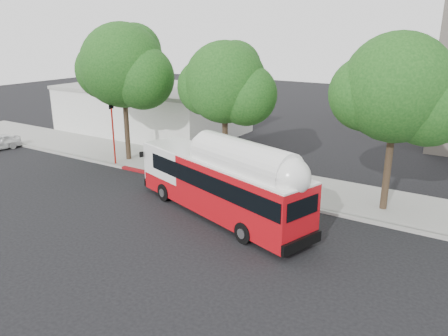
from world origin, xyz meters
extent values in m
plane|color=black|center=(0.00, 0.00, 0.00)|extent=(120.00, 120.00, 0.00)
cube|color=gray|center=(0.00, 6.50, 0.07)|extent=(60.00, 5.00, 0.15)
cube|color=gray|center=(0.00, 3.90, 0.07)|extent=(60.00, 0.30, 0.15)
cube|color=maroon|center=(-3.00, 3.90, 0.08)|extent=(10.00, 0.32, 0.16)
cylinder|color=#2D2116|center=(-9.00, 5.50, 3.04)|extent=(0.36, 0.36, 6.08)
sphere|color=#144112|center=(-9.00, 5.50, 6.84)|extent=(5.80, 5.80, 5.80)
sphere|color=#144112|center=(-7.41, 5.70, 6.08)|extent=(4.35, 4.35, 4.35)
cylinder|color=#2D2116|center=(-1.00, 6.00, 2.72)|extent=(0.36, 0.36, 5.44)
sphere|color=#144112|center=(-1.00, 6.00, 6.12)|extent=(5.00, 5.00, 5.00)
sphere|color=#144112|center=(0.38, 6.20, 5.44)|extent=(3.75, 3.75, 3.75)
cylinder|color=#2D2116|center=(9.00, 5.80, 2.88)|extent=(0.36, 0.36, 5.76)
sphere|color=#144112|center=(9.00, 5.80, 6.48)|extent=(5.40, 5.40, 5.40)
sphere|color=#144112|center=(10.48, 6.00, 5.76)|extent=(4.05, 4.05, 4.05)
cube|color=silver|center=(-14.00, 14.00, 2.00)|extent=(16.00, 10.00, 4.00)
cube|color=gray|center=(-14.00, 14.00, 4.10)|extent=(16.20, 10.20, 0.30)
cube|color=#B50C13|center=(1.97, 0.70, 1.63)|extent=(11.08, 5.67, 2.63)
cube|color=black|center=(2.40, 0.55, 2.18)|extent=(10.07, 5.38, 0.86)
cube|color=white|center=(1.97, 0.70, 2.99)|extent=(11.06, 5.60, 0.09)
cube|color=white|center=(3.69, 0.12, 3.22)|extent=(6.09, 3.55, 0.50)
cube|color=black|center=(-3.68, 2.57, 0.45)|extent=(1.20, 1.78, 0.05)
imported|color=navy|center=(-3.68, 2.57, 0.89)|extent=(1.01, 1.65, 0.82)
cylinder|color=red|center=(-8.98, 4.14, 2.03)|extent=(0.12, 0.12, 4.06)
cube|color=black|center=(-8.98, 4.14, 4.17)|extent=(0.05, 0.41, 0.25)
camera|label=1|loc=(13.21, -16.81, 9.17)|focal=35.00mm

